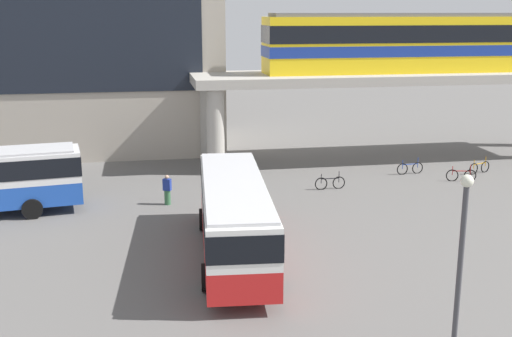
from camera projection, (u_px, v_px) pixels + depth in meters
ground_plane at (212, 202)px, 33.70m from camera, size 120.00×120.00×0.00m
elevated_platform at (391, 86)px, 42.57m from camera, size 26.47×5.92×5.85m
train at (418, 42)px, 42.16m from camera, size 20.55×2.96×3.84m
bus_main at (234, 211)px, 25.75m from camera, size 3.38×11.20×3.22m
bicycle_blue at (410, 168)px, 39.44m from camera, size 1.79×0.25×1.04m
bicycle_red at (461, 175)px, 37.78m from camera, size 1.76×0.43×1.04m
bicycle_black at (330, 183)px, 36.10m from camera, size 1.79×0.14×1.04m
bicycle_orange at (479, 168)px, 39.61m from camera, size 1.69×0.69×1.04m
pedestrian_near_building at (167, 191)px, 33.14m from camera, size 0.47×0.40×1.59m
lamp_post at (461, 250)px, 17.92m from camera, size 0.36×0.36×5.51m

